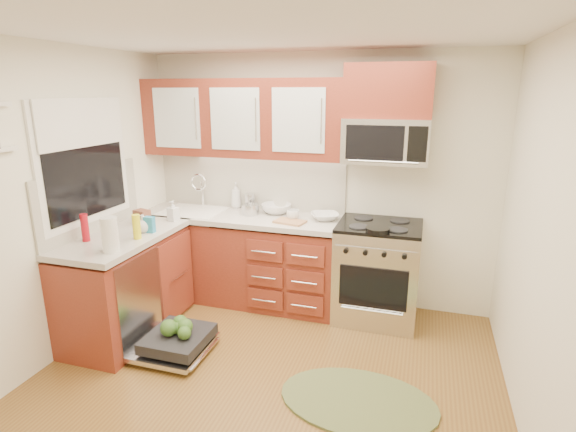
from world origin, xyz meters
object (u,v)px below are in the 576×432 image
(sink, at_px, (193,223))
(skillet, at_px, (378,230))
(microwave, at_px, (386,141))
(paper_towel_roll, at_px, (110,235))
(dishwasher, at_px, (174,342))
(bowl_a, at_px, (325,216))
(rug, at_px, (358,401))
(stock_pot, at_px, (250,210))
(cutting_board, at_px, (290,222))
(upper_cabinets, at_px, (242,118))
(bowl_b, at_px, (276,209))
(cup, at_px, (293,215))
(range, at_px, (377,272))

(sink, relative_size, skillet, 2.95)
(microwave, xyz_separation_m, paper_towel_roll, (-1.93, -1.42, -0.64))
(dishwasher, height_order, bowl_a, bowl_a)
(rug, bearing_deg, skillet, 91.40)
(skillet, bearing_deg, sink, 172.94)
(sink, distance_m, stock_pot, 0.66)
(microwave, distance_m, paper_towel_roll, 2.48)
(dishwasher, bearing_deg, cutting_board, 54.91)
(upper_cabinets, height_order, paper_towel_roll, upper_cabinets)
(sink, distance_m, rug, 2.48)
(rug, bearing_deg, cutting_board, 126.33)
(microwave, height_order, stock_pot, microwave)
(skillet, height_order, paper_towel_roll, paper_towel_roll)
(sink, bearing_deg, bowl_b, 11.77)
(rug, distance_m, cutting_board, 1.73)
(microwave, bearing_deg, cup, -170.84)
(upper_cabinets, height_order, dishwasher, upper_cabinets)
(rug, xyz_separation_m, bowl_b, (-1.10, 1.47, 0.96))
(dishwasher, relative_size, skillet, 3.34)
(range, relative_size, skillet, 4.53)
(rug, bearing_deg, range, 91.42)
(bowl_a, bearing_deg, bowl_b, 169.97)
(sink, bearing_deg, dishwasher, -70.80)
(stock_pot, height_order, paper_towel_roll, paper_towel_roll)
(cutting_board, relative_size, cup, 2.27)
(rug, bearing_deg, bowl_a, 112.53)
(microwave, distance_m, bowl_b, 1.29)
(dishwasher, bearing_deg, rug, -6.08)
(bowl_a, bearing_deg, rug, -67.47)
(upper_cabinets, relative_size, cutting_board, 7.19)
(bowl_b, bearing_deg, cutting_board, -51.27)
(range, bearing_deg, rug, -88.58)
(dishwasher, distance_m, stock_pot, 1.48)
(rug, relative_size, bowl_b, 3.70)
(sink, height_order, bowl_a, bowl_a)
(dishwasher, distance_m, cup, 1.58)
(skillet, relative_size, cup, 1.67)
(sink, bearing_deg, range, 0.30)
(upper_cabinets, bearing_deg, rug, -45.10)
(stock_pot, bearing_deg, microwave, 3.42)
(dishwasher, bearing_deg, skillet, 29.64)
(upper_cabinets, relative_size, paper_towel_roll, 7.39)
(skillet, bearing_deg, bowl_b, 158.62)
(upper_cabinets, distance_m, dishwasher, 2.19)
(range, xyz_separation_m, cup, (-0.83, -0.01, 0.50))
(upper_cabinets, xyz_separation_m, bowl_b, (0.34, 0.03, -0.90))
(upper_cabinets, relative_size, stock_pot, 11.74)
(sink, relative_size, cup, 4.94)
(skillet, distance_m, bowl_b, 1.15)
(range, height_order, bowl_b, bowl_b)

